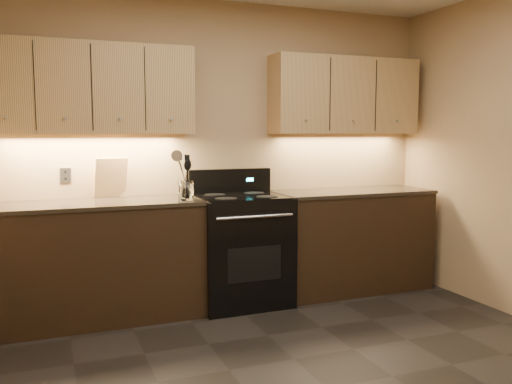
% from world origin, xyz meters
% --- Properties ---
extents(wall_back, '(4.00, 0.04, 2.60)m').
position_xyz_m(wall_back, '(0.00, 2.00, 1.30)').
color(wall_back, '#9E7A5D').
rests_on(wall_back, ground).
extents(counter_left, '(1.62, 0.62, 0.93)m').
position_xyz_m(counter_left, '(-1.10, 1.70, 0.47)').
color(counter_left, black).
rests_on(counter_left, ground).
extents(counter_right, '(1.46, 0.62, 0.93)m').
position_xyz_m(counter_right, '(1.18, 1.70, 0.47)').
color(counter_right, black).
rests_on(counter_right, ground).
extents(stove, '(0.76, 0.68, 1.14)m').
position_xyz_m(stove, '(0.08, 1.68, 0.48)').
color(stove, black).
rests_on(stove, ground).
extents(upper_cab_left, '(1.60, 0.30, 0.70)m').
position_xyz_m(upper_cab_left, '(-1.10, 1.85, 1.80)').
color(upper_cab_left, tan).
rests_on(upper_cab_left, wall_back).
extents(upper_cab_right, '(1.44, 0.30, 0.70)m').
position_xyz_m(upper_cab_right, '(1.18, 1.85, 1.80)').
color(upper_cab_right, tan).
rests_on(upper_cab_right, wall_back).
extents(outlet_plate, '(0.08, 0.01, 0.12)m').
position_xyz_m(outlet_plate, '(-1.30, 1.99, 1.12)').
color(outlet_plate, '#B2B5BA').
rests_on(outlet_plate, wall_back).
extents(utensil_crock, '(0.15, 0.15, 0.15)m').
position_xyz_m(utensil_crock, '(-0.42, 1.56, 1.00)').
color(utensil_crock, white).
rests_on(utensil_crock, counter_left).
extents(cutting_board, '(0.28, 0.16, 0.33)m').
position_xyz_m(cutting_board, '(-0.95, 1.95, 1.09)').
color(cutting_board, tan).
rests_on(cutting_board, counter_left).
extents(wooden_spoon, '(0.14, 0.14, 0.33)m').
position_xyz_m(wooden_spoon, '(-0.46, 1.55, 1.11)').
color(wooden_spoon, tan).
rests_on(wooden_spoon, utensil_crock).
extents(black_spoon, '(0.07, 0.10, 0.30)m').
position_xyz_m(black_spoon, '(-0.41, 1.57, 1.09)').
color(black_spoon, black).
rests_on(black_spoon, utensil_crock).
extents(black_turner, '(0.11, 0.15, 0.37)m').
position_xyz_m(black_turner, '(-0.41, 1.55, 1.12)').
color(black_turner, black).
rests_on(black_turner, utensil_crock).
extents(steel_spatula, '(0.17, 0.14, 0.38)m').
position_xyz_m(steel_spatula, '(-0.40, 1.56, 1.13)').
color(steel_spatula, silver).
rests_on(steel_spatula, utensil_crock).
extents(steel_skimmer, '(0.20, 0.13, 0.39)m').
position_xyz_m(steel_skimmer, '(-0.38, 1.55, 1.13)').
color(steel_skimmer, silver).
rests_on(steel_skimmer, utensil_crock).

